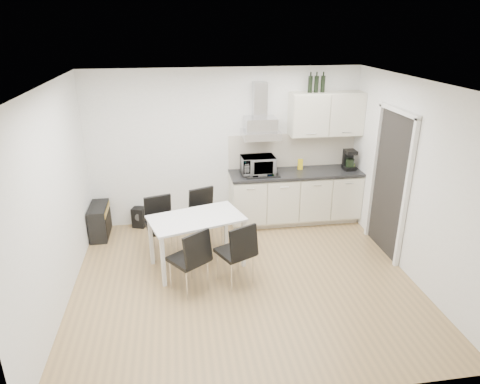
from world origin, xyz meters
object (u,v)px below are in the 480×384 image
object	(u,v)px
chair_near_left	(188,260)
floor_speaker	(139,217)
kitchenette	(297,176)
chair_far_right	(207,218)
chair_near_right	(235,253)
guitar_amp	(100,221)
dining_table	(196,224)
chair_far_left	(162,228)

from	to	relation	value
chair_near_left	floor_speaker	size ratio (longest dim) A/B	2.56
kitchenette	chair_far_right	bearing A→B (deg)	-158.54
chair_near_right	floor_speaker	bearing A→B (deg)	99.97
guitar_amp	dining_table	bearing A→B (deg)	-37.50
chair_far_left	chair_near_right	xyz separation A→B (m)	(0.95, -0.89, 0.00)
kitchenette	chair_far_left	size ratio (longest dim) A/B	2.86
chair_near_left	chair_near_right	bearing A→B (deg)	-27.68
chair_far_left	chair_far_right	world-z (taller)	same
kitchenette	guitar_amp	xyz separation A→B (m)	(-3.28, -0.08, -0.57)
chair_near_left	guitar_amp	bearing A→B (deg)	92.27
dining_table	guitar_amp	bearing A→B (deg)	126.20
guitar_amp	floor_speaker	xyz separation A→B (m)	(0.60, 0.25, -0.09)
chair_far_right	chair_near_right	world-z (taller)	same
chair_far_right	dining_table	bearing A→B (deg)	52.05
dining_table	chair_near_right	xyz separation A→B (m)	(0.47, -0.50, -0.22)
chair_far_left	guitar_amp	distance (m)	1.28
dining_table	chair_near_left	xyz separation A→B (m)	(-0.14, -0.59, -0.22)
kitchenette	guitar_amp	size ratio (longest dim) A/B	3.97
chair_near_right	guitar_amp	xyz separation A→B (m)	(-1.97, 1.64, -0.18)
chair_far_right	chair_near_left	xyz separation A→B (m)	(-0.33, -1.19, 0.00)
chair_far_right	chair_near_left	world-z (taller)	same
dining_table	chair_far_left	xyz separation A→B (m)	(-0.49, 0.39, -0.22)
chair_far_left	chair_near_right	world-z (taller)	same
chair_near_right	floor_speaker	world-z (taller)	chair_near_right
chair_far_left	guitar_amp	world-z (taller)	chair_far_left
chair_far_left	floor_speaker	distance (m)	1.12
chair_near_left	chair_near_right	world-z (taller)	same
chair_far_left	chair_far_right	bearing A→B (deg)	-177.91
dining_table	chair_far_right	distance (m)	0.67
chair_near_left	kitchenette	bearing A→B (deg)	7.51
chair_near_left	chair_near_right	distance (m)	0.62
dining_table	kitchenette	bearing A→B (deg)	18.10
chair_near_right	guitar_amp	distance (m)	2.57
chair_near_left	guitar_amp	distance (m)	2.21
dining_table	chair_near_right	world-z (taller)	chair_near_right
chair_near_right	chair_far_left	bearing A→B (deg)	111.18
dining_table	guitar_amp	size ratio (longest dim) A/B	2.22
dining_table	chair_near_right	bearing A→B (deg)	-63.36
dining_table	guitar_amp	xyz separation A→B (m)	(-1.50, 1.14, -0.39)
dining_table	chair_far_left	bearing A→B (deg)	124.99
chair_near_right	guitar_amp	world-z (taller)	chair_near_right
chair_far_right	guitar_amp	world-z (taller)	chair_far_right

